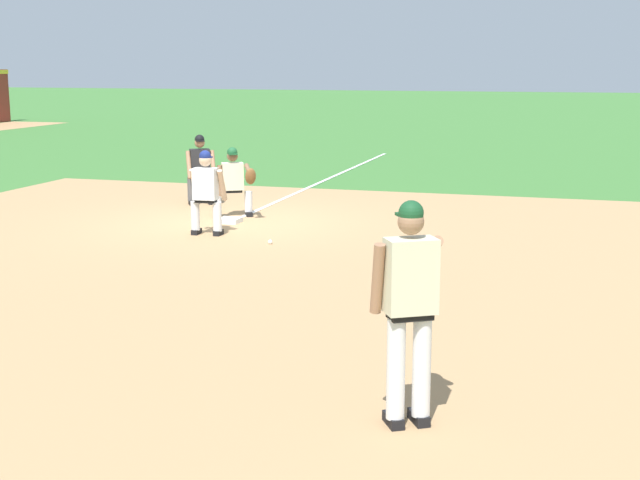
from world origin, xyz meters
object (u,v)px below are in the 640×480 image
Objects in this scene: first_base_bag at (230,220)px; baseball at (270,242)px; pitcher at (410,299)px; baserunner at (206,189)px; umpire at (200,167)px; first_baseman at (234,179)px.

baseball is (-1.66, -1.38, -0.01)m from first_base_bag.
baserunner is (7.08, 4.89, -0.27)m from pitcher.
baserunner is 1.00× the size of umpire.
first_baseman is at bearing -134.86° from umpire.
first_base_bag is 0.26× the size of baserunner.
umpire is (3.08, 1.48, 0.00)m from baserunner.
first_base_bag is at bearing -142.83° from umpire.
first_baseman is 1.84m from baserunner.
first_baseman is at bearing 6.82° from baserunner.
pitcher is (-6.65, -3.58, 1.02)m from baseball.
first_baseman is at bearing 29.81° from pitcher.
pitcher is 1.39× the size of first_baseman.
first_base_bag is 2.17m from baseball.
first_baseman reaches higher than first_base_bag.
baseball is at bearing -108.45° from baserunner.
first_base_bag is 9.73m from pitcher.
baseball is 2.82m from first_baseman.
baseball is at bearing -140.24° from first_base_bag.
baserunner is 3.42m from umpire.
baserunner is at bearing -173.18° from first_baseman.
baserunner and umpire have the same top height.
baseball is 0.05× the size of baserunner.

